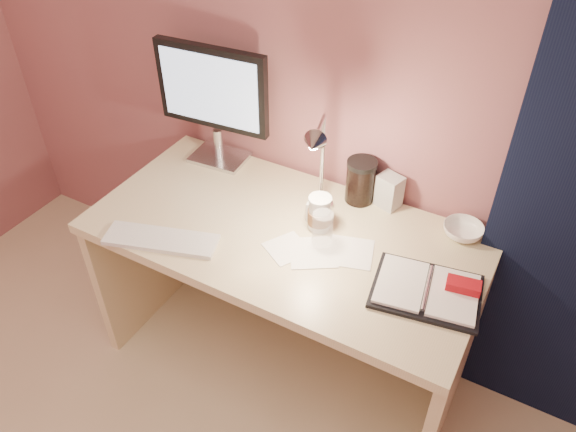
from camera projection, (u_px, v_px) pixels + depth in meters
The scene contains 14 objects.
desk at pixel (294, 264), 2.18m from camera, with size 1.40×0.70×0.73m.
monitor at pixel (214, 95), 2.15m from camera, with size 0.46×0.18×0.49m.
keyboard at pixel (161, 240), 1.94m from camera, with size 0.39×0.12×0.02m, color white.
planner at pixel (430, 290), 1.75m from camera, with size 0.37×0.30×0.05m.
paper_a at pixel (350, 252), 1.90m from camera, with size 0.15×0.15×0.00m, color white.
paper_b at pixel (287, 248), 1.92m from camera, with size 0.13×0.13×0.00m, color white.
paper_c at pixel (313, 252), 1.90m from camera, with size 0.16×0.16×0.00m, color white.
coffee_cup at pixel (319, 214), 1.96m from camera, with size 0.08×0.08×0.13m.
clear_cup at pixel (322, 229), 1.90m from camera, with size 0.07×0.07×0.12m, color white.
bowl at pixel (463, 231), 1.95m from camera, with size 0.14×0.14×0.04m, color white.
lotion_bottle at pixel (315, 206), 2.00m from camera, with size 0.05×0.05×0.12m, color silver.
dark_jar at pixel (360, 183), 2.08m from camera, with size 0.11×0.11×0.15m, color black.
product_box at pixel (389, 191), 2.06m from camera, with size 0.09×0.07×0.13m, color silver.
desk_lamp at pixel (302, 160), 1.88m from camera, with size 0.14×0.25×0.41m.
Camera 1 is at (0.74, 0.07, 2.03)m, focal length 35.00 mm.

